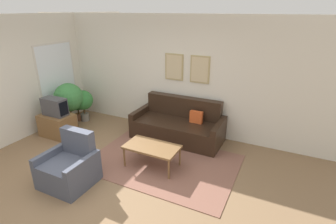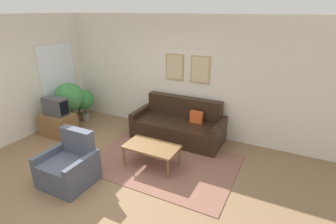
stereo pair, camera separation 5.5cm
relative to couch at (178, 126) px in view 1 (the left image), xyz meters
name	(u,v)px [view 1 (the left image)]	position (x,y,z in m)	size (l,w,h in m)	color
ground_plane	(98,184)	(-0.52, -2.18, -0.31)	(16.00, 16.00, 0.00)	#846647
area_rug	(163,162)	(0.15, -1.09, -0.30)	(2.80, 1.89, 0.01)	brown
wall_back	(167,74)	(-0.52, 0.46, 1.04)	(8.00, 0.09, 2.70)	silver
wall_left_window	(13,81)	(-3.24, -1.53, 1.04)	(0.08, 8.00, 2.70)	silver
couch	(178,126)	(0.00, 0.00, 0.00)	(2.02, 0.90, 0.91)	black
coffee_table	(152,148)	(0.03, -1.28, 0.08)	(1.01, 0.56, 0.43)	brown
tv_stand	(58,125)	(-2.59, -1.11, -0.05)	(0.76, 0.51, 0.52)	brown
tv	(55,107)	(-2.59, -1.11, 0.41)	(0.57, 0.28, 0.40)	#424247
armchair	(70,167)	(-0.98, -2.33, -0.01)	(0.81, 0.76, 0.89)	#474C5B
potted_plant_tall	(69,98)	(-2.78, -0.50, 0.39)	(0.71, 0.71, 1.09)	slate
potted_plant_by_window	(77,102)	(-2.84, -0.19, 0.20)	(0.51, 0.51, 0.79)	#935638
potted_plant_small	(83,101)	(-2.65, -0.17, 0.24)	(0.51, 0.51, 0.83)	slate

